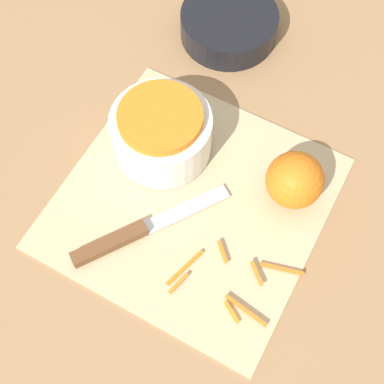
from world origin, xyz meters
name	(u,v)px	position (x,y,z in m)	size (l,w,h in m)	color
ground_plane	(192,203)	(0.00, 0.00, 0.00)	(4.00, 4.00, 0.00)	#9E754C
cutting_board	(192,202)	(0.00, 0.00, 0.00)	(0.37, 0.37, 0.01)	#CCB284
bowl_speckled	(161,132)	(-0.08, 0.06, 0.05)	(0.15, 0.15, 0.09)	silver
bowl_dark	(229,25)	(-0.10, 0.32, 0.02)	(0.17, 0.17, 0.05)	black
knife	(125,237)	(-0.05, -0.10, 0.01)	(0.15, 0.21, 0.02)	brown
orange_left	(295,180)	(0.12, 0.08, 0.05)	(0.08, 0.08, 0.08)	orange
peel_pile	(230,281)	(0.11, -0.08, 0.01)	(0.16, 0.12, 0.01)	orange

